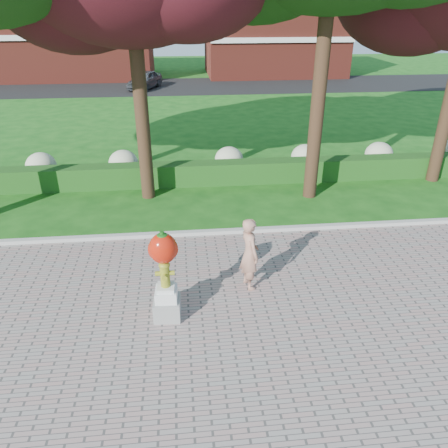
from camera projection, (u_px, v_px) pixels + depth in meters
The scene contains 10 objects.
ground at pixel (225, 298), 9.84m from camera, with size 100.00×100.00×0.00m, color #144C13.
curb at pixel (214, 233), 12.46m from camera, with size 40.00×0.18×0.15m, color #ADADA5.
lawn_hedge at pixel (205, 173), 15.86m from camera, with size 24.00×0.70×0.80m, color #204814.
hydrangea_row at pixel (218, 160), 16.73m from camera, with size 20.10×1.10×0.99m.
street at pixel (188, 86), 34.66m from camera, with size 50.00×8.00×0.02m, color black.
building_left at pixel (68, 34), 37.47m from camera, with size 14.00×8.00×7.00m, color maroon.
building_right at pixel (274, 37), 39.26m from camera, with size 12.00×8.00×6.40m, color maroon.
hydrant_sculpture at pixel (165, 274), 8.72m from camera, with size 0.59×0.58×2.02m.
woman at pixel (250, 254), 9.81m from camera, with size 0.63×0.42×1.74m, color #AE7963.
parked_car at pixel (145, 80), 33.27m from camera, with size 1.55×3.85×1.31m, color #3F4247.
Camera 1 is at (-0.85, -7.97, 5.95)m, focal length 35.00 mm.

